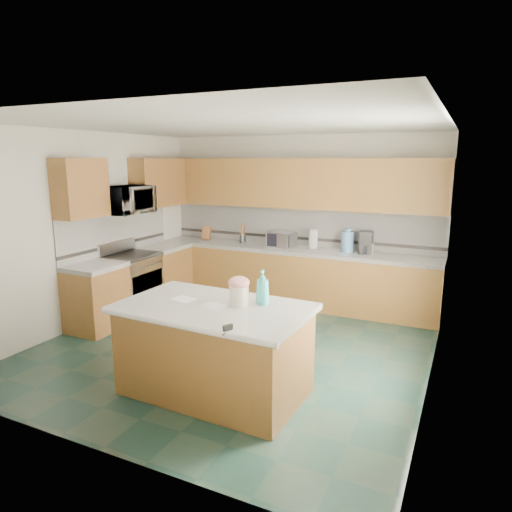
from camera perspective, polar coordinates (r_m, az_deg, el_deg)
The scene contains 52 objects.
floor at distance 5.85m, azimuth -2.85°, elevation -11.32°, with size 4.60×4.60×0.00m, color #1B2D25.
ceiling at distance 5.39m, azimuth -3.16°, elevation 16.09°, with size 4.60×4.60×0.00m, color white.
wall_back at distance 7.56m, azimuth 5.39°, elevation 4.62°, with size 4.60×0.04×2.70m, color silver.
wall_front at distance 3.64m, azimuth -20.62°, elevation -4.15°, with size 4.60×0.04×2.70m, color silver.
wall_left at distance 6.86m, azimuth -20.36°, elevation 3.17°, with size 0.04×4.60×2.70m, color silver.
wall_right at distance 4.83m, azimuth 22.03°, elevation -0.40°, with size 0.04×4.60×2.70m, color silver.
back_base_cab at distance 7.44m, azimuth 4.41°, elevation -2.71°, with size 4.60×0.60×0.86m, color #462B14.
back_countertop at distance 7.33m, azimuth 4.46°, elevation 0.77°, with size 4.60×0.64×0.06m, color white.
back_upper_cab at distance 7.33m, azimuth 4.98°, elevation 9.03°, with size 4.60×0.33×0.78m, color #462B14.
back_backsplash at distance 7.54m, azimuth 5.29°, elevation 3.72°, with size 4.60×0.02×0.63m, color silver.
back_accent_band at distance 7.57m, azimuth 5.25°, elevation 2.26°, with size 4.60×0.01×0.05m, color black.
left_base_cab_rear at distance 7.78m, azimuth -11.43°, elevation -2.26°, with size 0.60×0.82×0.86m, color #462B14.
left_counter_rear at distance 7.68m, azimuth -11.58°, elevation 1.07°, with size 0.64×0.82×0.06m, color white.
left_base_cab_front at distance 6.66m, azimuth -19.31°, elevation -5.12°, with size 0.60×0.72×0.86m, color #462B14.
left_counter_front at distance 6.55m, azimuth -19.59°, elevation -1.26°, with size 0.64×0.72×0.06m, color white.
left_backsplash at distance 7.24m, azimuth -17.02°, elevation 2.90°, with size 0.02×2.30×0.63m, color silver.
left_accent_band at distance 7.27m, azimuth -16.90°, elevation 1.39°, with size 0.01×2.30×0.05m, color black.
left_upper_cab_rear at distance 7.74m, azimuth -12.11°, elevation 8.97°, with size 0.33×1.09×0.78m, color #462B14.
left_upper_cab_front at distance 6.50m, azimuth -21.10°, elevation 7.91°, with size 0.33×0.72×0.78m, color #462B14.
range_body at distance 7.18m, azimuth -15.20°, elevation -3.56°, with size 0.60×0.76×0.88m, color #B7B7BC.
range_oven_door at distance 7.01m, azimuth -13.37°, elevation -4.18°, with size 0.02×0.68×0.55m, color black.
range_cooktop at distance 7.08m, azimuth -15.40°, elevation 0.04°, with size 0.62×0.78×0.04m, color black.
range_handle at distance 6.90m, azimuth -13.32°, elevation -1.18°, with size 0.02×0.02×0.66m, color #B7B7BC.
range_backguard at distance 7.22m, azimuth -17.02°, elevation 1.15°, with size 0.06×0.76×0.18m, color #B7B7BC.
microwave at distance 6.96m, azimuth -15.78°, elevation 6.76°, with size 0.73×0.50×0.41m, color #B7B7BC.
island_base at distance 4.67m, azimuth -5.20°, elevation -11.86°, with size 1.75×1.00×0.86m, color #462B14.
island_top at distance 4.50m, azimuth -5.31°, elevation -6.49°, with size 1.85×1.10×0.06m, color white.
island_bullnose at distance 4.07m, azimuth -9.29°, elevation -8.66°, with size 0.06×0.06×1.85m, color white.
treat_jar at distance 4.43m, azimuth -2.15°, elevation -4.99°, with size 0.19×0.19×0.20m, color #EEE5CE.
treat_jar_lid at distance 4.40m, azimuth -2.16°, elevation -3.37°, with size 0.21×0.21×0.13m, color pink.
treat_jar_knob at distance 4.39m, azimuth -2.16°, elevation -2.80°, with size 0.02×0.02×0.07m, color tan.
treat_jar_knob_end_l at distance 4.40m, azimuth -2.56°, elevation -2.75°, with size 0.04×0.04×0.04m, color tan.
treat_jar_knob_end_r at distance 4.37m, azimuth -1.77°, elevation -2.85°, with size 0.04×0.04×0.04m, color tan.
soap_bottle_island at distance 4.44m, azimuth 0.83°, elevation -3.95°, with size 0.13×0.13×0.35m, color #36B6B3.
paper_sheet_a at distance 4.46m, azimuth -5.25°, elevation -6.24°, with size 0.24×0.18×0.00m, color white.
paper_sheet_b at distance 4.71m, azimuth -9.01°, elevation -5.35°, with size 0.24×0.18×0.00m, color white.
clamp_body at distance 3.84m, azimuth -3.54°, elevation -9.12°, with size 0.03×0.09×0.08m, color black.
clamp_handle at distance 3.81m, azimuth -3.93°, elevation -9.66°, with size 0.01×0.01×0.06m, color black.
knife_block at distance 8.06m, azimuth -6.19°, elevation 2.83°, with size 0.13×0.11×0.24m, color #472814.
utensil_crock at distance 7.76m, azimuth -1.67°, elevation 2.15°, with size 0.11×0.11×0.14m, color black.
utensil_bundle at distance 7.73m, azimuth -1.68°, elevation 3.39°, with size 0.06×0.06×0.20m, color #472814.
toaster_oven at distance 7.42m, azimuth 3.19°, elevation 2.12°, with size 0.42×0.29×0.25m, color #B7B7BC.
toaster_oven_door at distance 7.30m, azimuth 2.78°, elevation 1.96°, with size 0.38×0.01×0.21m, color black.
paper_towel at distance 7.29m, azimuth 7.17°, elevation 2.12°, with size 0.14×0.14×0.31m, color white.
paper_towel_base at distance 7.31m, azimuth 7.14°, elevation 0.98°, with size 0.21×0.21×0.01m, color #B7B7BC.
water_jug at distance 7.10m, azimuth 11.35°, elevation 1.75°, with size 0.19×0.19×0.32m, color #4E7AAC.
water_jug_neck at distance 7.07m, azimuth 11.41°, elevation 3.21°, with size 0.09×0.09×0.05m, color #4E7AAC.
coffee_maker at distance 7.05m, azimuth 13.59°, elevation 1.64°, with size 0.20×0.22×0.33m, color black.
coffee_carafe at distance 7.03m, azimuth 13.46°, elevation 0.79°, with size 0.14×0.14×0.14m, color black.
soap_bottle_back at distance 7.02m, azimuth 13.89°, elevation 1.26°, with size 0.11×0.12×0.26m, color white.
soap_back_cap at distance 7.00m, azimuth 13.95°, elevation 2.41°, with size 0.02×0.02×0.03m, color red.
window_light_proxy at distance 4.61m, azimuth 21.64°, elevation 0.97°, with size 0.02×1.40×1.10m, color white.
Camera 1 is at (2.55, -4.73, 2.31)m, focal length 32.00 mm.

